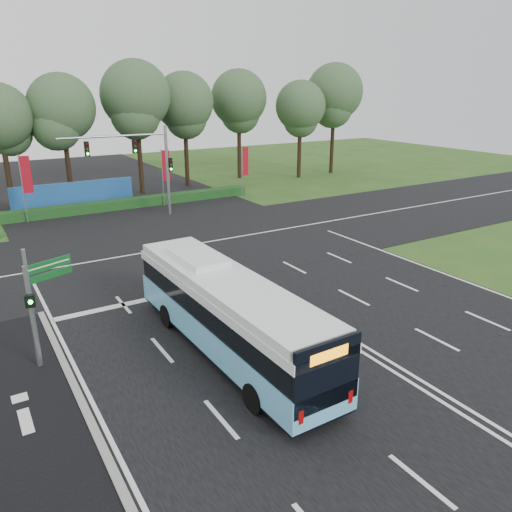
# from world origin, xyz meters

# --- Properties ---
(ground) EXTENTS (120.00, 120.00, 0.00)m
(ground) POSITION_xyz_m (0.00, 0.00, 0.00)
(ground) COLOR #25501A
(ground) RESTS_ON ground
(road_main) EXTENTS (20.00, 120.00, 0.04)m
(road_main) POSITION_xyz_m (0.00, 0.00, 0.02)
(road_main) COLOR black
(road_main) RESTS_ON ground
(road_cross) EXTENTS (120.00, 14.00, 0.05)m
(road_cross) POSITION_xyz_m (0.00, 12.00, 0.03)
(road_cross) COLOR black
(road_cross) RESTS_ON ground
(bike_path) EXTENTS (5.00, 18.00, 0.06)m
(bike_path) POSITION_xyz_m (-12.50, -3.00, 0.03)
(bike_path) COLOR black
(bike_path) RESTS_ON ground
(kerb_strip) EXTENTS (0.25, 18.00, 0.12)m
(kerb_strip) POSITION_xyz_m (-10.10, -3.00, 0.06)
(kerb_strip) COLOR gray
(kerb_strip) RESTS_ON ground
(city_bus) EXTENTS (2.69, 11.73, 3.36)m
(city_bus) POSITION_xyz_m (-4.42, -1.47, 1.69)
(city_bus) COLOR #63B6E6
(city_bus) RESTS_ON ground
(pedestrian_signal) EXTENTS (0.36, 0.44, 3.97)m
(pedestrian_signal) POSITION_xyz_m (-10.89, 1.19, 2.17)
(pedestrian_signal) COLOR gray
(pedestrian_signal) RESTS_ON ground
(street_sign) EXTENTS (1.67, 0.72, 4.57)m
(street_sign) POSITION_xyz_m (-10.51, 1.38, 2.83)
(street_sign) COLOR gray
(street_sign) RESTS_ON ground
(banner_flag_left) EXTENTS (0.76, 0.16, 5.15)m
(banner_flag_left) POSITION_xyz_m (-7.97, 23.53, 3.33)
(banner_flag_left) COLOR gray
(banner_flag_left) RESTS_ON ground
(banner_flag_mid) EXTENTS (0.71, 0.20, 4.86)m
(banner_flag_mid) POSITION_xyz_m (3.01, 23.66, 3.16)
(banner_flag_mid) COLOR gray
(banner_flag_mid) RESTS_ON ground
(banner_flag_right) EXTENTS (0.71, 0.14, 4.79)m
(banner_flag_right) POSITION_xyz_m (10.25, 22.66, 3.12)
(banner_flag_right) COLOR gray
(banner_flag_right) RESTS_ON ground
(traffic_light_gantry) EXTENTS (8.41, 0.28, 7.00)m
(traffic_light_gantry) POSITION_xyz_m (0.21, 20.50, 4.66)
(traffic_light_gantry) COLOR gray
(traffic_light_gantry) RESTS_ON ground
(hedge) EXTENTS (22.00, 1.20, 0.80)m
(hedge) POSITION_xyz_m (0.00, 24.50, 0.40)
(hedge) COLOR #153C16
(hedge) RESTS_ON ground
(blue_hoarding) EXTENTS (10.00, 0.30, 2.20)m
(blue_hoarding) POSITION_xyz_m (-4.00, 27.00, 1.10)
(blue_hoarding) COLOR #1B5096
(blue_hoarding) RESTS_ON ground
(eucalyptus_row) EXTENTS (53.18, 8.91, 12.46)m
(eucalyptus_row) POSITION_xyz_m (3.53, 30.29, 8.51)
(eucalyptus_row) COLOR black
(eucalyptus_row) RESTS_ON ground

